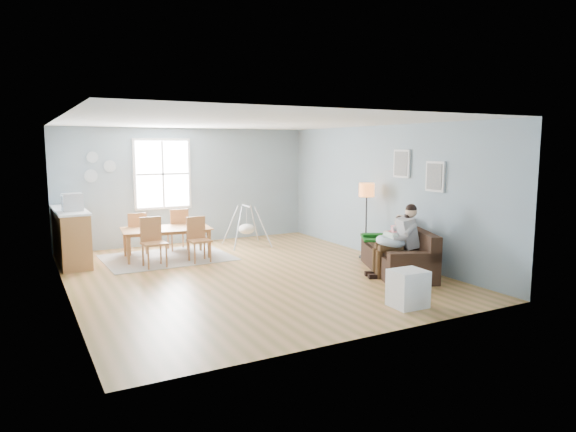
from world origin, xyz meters
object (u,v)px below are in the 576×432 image
father (399,238)px  sofa (400,257)px  storage_cube (407,288)px  baby_swing (247,228)px  chair_se (198,236)px  chair_ne (178,227)px  counter (71,236)px  chair_sw (153,239)px  dining_table (167,243)px  toddler (394,233)px  monitor (72,202)px  floor_lamp (367,196)px  chair_nw (137,231)px

father → sofa: bearing=43.0°
storage_cube → baby_swing: 5.20m
chair_se → chair_ne: (-0.04, 1.23, 0.03)m
sofa → counter: 6.38m
chair_sw → chair_ne: (0.86, 1.25, -0.01)m
sofa → father: (-0.23, -0.22, 0.40)m
chair_sw → baby_swing: baby_swing is taller
chair_sw → baby_swing: size_ratio=0.94×
dining_table → storage_cube: bearing=-59.8°
chair_se → storage_cube: bearing=-68.0°
toddler → monitor: (-5.18, 3.11, 0.55)m
chair_se → toddler: bearing=-38.9°
father → monitor: 6.11m
floor_lamp → chair_ne: bearing=141.3°
monitor → toddler: bearing=-31.0°
dining_table → monitor: size_ratio=4.75×
storage_cube → chair_se: 4.57m
father → toddler: (0.23, 0.42, -0.00)m
monitor → chair_ne: bearing=13.2°
floor_lamp → chair_sw: floor_lamp is taller
counter → sofa: bearing=-35.3°
father → chair_sw: bearing=142.4°
toddler → monitor: 6.07m
father → chair_sw: (-3.63, 2.79, -0.15)m
toddler → chair_ne: size_ratio=0.86×
storage_cube → chair_sw: chair_sw is taller
chair_se → counter: 2.49m
chair_sw → chair_nw: (-0.04, 1.23, -0.03)m
father → baby_swing: father is taller
chair_nw → counter: size_ratio=0.47×
chair_ne → dining_table: bearing=-124.2°
chair_nw → storage_cube: bearing=-64.1°
monitor → chair_se: bearing=-18.0°
counter → toddler: bearing=-33.7°
storage_cube → counter: (-3.95, 5.31, 0.27)m
toddler → dining_table: size_ratio=0.46×
chair_nw → baby_swing: 2.42m
chair_ne → storage_cube: bearing=-72.3°
toddler → chair_ne: (-3.01, 3.63, -0.16)m
sofa → chair_sw: (-3.86, 2.58, 0.25)m
sofa → dining_table: bearing=137.0°
dining_table → baby_swing: size_ratio=1.74×
chair_se → dining_table: bearing=127.6°
floor_lamp → chair_ne: size_ratio=1.65×
chair_ne → monitor: monitor is taller
counter → monitor: 0.78m
floor_lamp → chair_nw: floor_lamp is taller
chair_nw → sofa: bearing=-44.3°
chair_ne → floor_lamp: bearing=-38.7°
floor_lamp → chair_nw: bearing=148.3°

